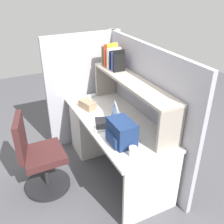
{
  "coord_description": "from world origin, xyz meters",
  "views": [
    {
      "loc": [
        2.25,
        -1.16,
        2.21
      ],
      "look_at": [
        0.0,
        -0.05,
        0.85
      ],
      "focal_mm": 41.57,
      "sensor_mm": 36.0,
      "label": 1
    }
  ],
  "objects_px": {
    "paper_cup": "(133,151)",
    "office_chair": "(39,160)",
    "tissue_box": "(88,105)",
    "laptop": "(108,120)",
    "backpack": "(121,132)",
    "computer_mouse": "(91,96)"
  },
  "relations": [
    {
      "from": "paper_cup",
      "to": "office_chair",
      "type": "distance_m",
      "value": 1.13
    },
    {
      "from": "paper_cup",
      "to": "tissue_box",
      "type": "bearing_deg",
      "value": -178.38
    },
    {
      "from": "laptop",
      "to": "backpack",
      "type": "height_order",
      "value": "backpack"
    },
    {
      "from": "computer_mouse",
      "to": "tissue_box",
      "type": "xyz_separation_m",
      "value": [
        0.29,
        -0.16,
        0.03
      ]
    },
    {
      "from": "computer_mouse",
      "to": "office_chair",
      "type": "xyz_separation_m",
      "value": [
        0.58,
        -0.87,
        -0.35
      ]
    },
    {
      "from": "backpack",
      "to": "office_chair",
      "type": "height_order",
      "value": "backpack"
    },
    {
      "from": "laptop",
      "to": "paper_cup",
      "type": "bearing_deg",
      "value": -3.24
    },
    {
      "from": "laptop",
      "to": "backpack",
      "type": "distance_m",
      "value": 0.38
    },
    {
      "from": "backpack",
      "to": "computer_mouse",
      "type": "distance_m",
      "value": 1.12
    },
    {
      "from": "backpack",
      "to": "computer_mouse",
      "type": "height_order",
      "value": "backpack"
    },
    {
      "from": "laptop",
      "to": "paper_cup",
      "type": "height_order",
      "value": "laptop"
    },
    {
      "from": "computer_mouse",
      "to": "paper_cup",
      "type": "xyz_separation_m",
      "value": [
        1.34,
        -0.13,
        0.03
      ]
    },
    {
      "from": "office_chair",
      "to": "tissue_box",
      "type": "bearing_deg",
      "value": -53.73
    },
    {
      "from": "backpack",
      "to": "tissue_box",
      "type": "bearing_deg",
      "value": -177.87
    },
    {
      "from": "laptop",
      "to": "computer_mouse",
      "type": "bearing_deg",
      "value": 172.66
    },
    {
      "from": "paper_cup",
      "to": "tissue_box",
      "type": "xyz_separation_m",
      "value": [
        -1.05,
        -0.03,
        0.0
      ]
    },
    {
      "from": "laptop",
      "to": "office_chair",
      "type": "xyz_separation_m",
      "value": [
        -0.16,
        -0.77,
        -0.39
      ]
    },
    {
      "from": "backpack",
      "to": "office_chair",
      "type": "xyz_separation_m",
      "value": [
        -0.53,
        -0.74,
        -0.45
      ]
    },
    {
      "from": "backpack",
      "to": "paper_cup",
      "type": "relative_size",
      "value": 3.22
    },
    {
      "from": "laptop",
      "to": "computer_mouse",
      "type": "relative_size",
      "value": 3.62
    },
    {
      "from": "paper_cup",
      "to": "office_chair",
      "type": "xyz_separation_m",
      "value": [
        -0.76,
        -0.74,
        -0.38
      ]
    },
    {
      "from": "backpack",
      "to": "office_chair",
      "type": "relative_size",
      "value": 0.32
    }
  ]
}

